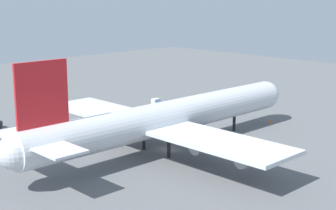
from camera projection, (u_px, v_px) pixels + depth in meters
ground_plane at (168, 150)px, 103.59m from camera, size 292.22×292.22×0.00m
cargo_airplane at (167, 118)px, 101.93m from camera, size 73.06×60.19×20.78m
maintenance_van at (158, 104)px, 141.21m from camera, size 2.62×4.23×2.50m
safety_cone_nose at (270, 122)px, 124.35m from camera, size 0.59×0.59×0.84m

